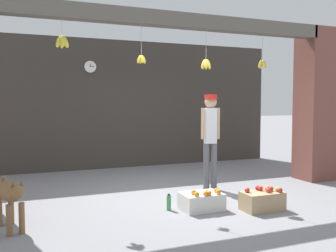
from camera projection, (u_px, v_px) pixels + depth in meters
ground_plane at (178, 197)px, 6.26m from camera, size 60.00×60.00×0.00m
shop_back_wall at (127, 104)px, 9.08m from camera, size 7.70×0.12×3.06m
shop_pillar_right at (316, 105)px, 7.63m from camera, size 0.70×0.60×3.06m
storefront_awning at (176, 22)px, 6.18m from camera, size 5.80×0.29×0.93m
dog at (10, 195)px, 4.59m from camera, size 0.40×0.87×0.66m
shopkeeper at (210, 133)px, 6.72m from camera, size 0.34×0.30×1.72m
fruit_crate_oranges at (202, 201)px, 5.50m from camera, size 0.59×0.43×0.32m
fruit_crate_apples at (262, 200)px, 5.49m from camera, size 0.60×0.35×0.34m
water_bottle at (169, 202)px, 5.49m from camera, size 0.07×0.07×0.24m
wall_clock at (90, 67)px, 8.62m from camera, size 0.29×0.03×0.29m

